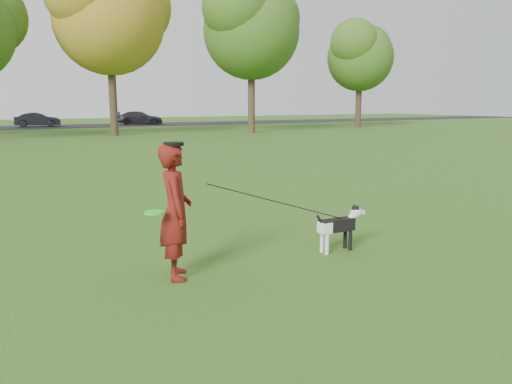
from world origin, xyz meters
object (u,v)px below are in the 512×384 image
car_mid (38,120)px  dog (340,224)px  man (175,212)px  car_right (140,118)px

car_mid → dog: bearing=-171.4°
dog → man: bearing=178.8°
man → dog: 2.52m
man → car_right: size_ratio=0.41×
man → car_mid: bearing=11.9°
man → car_mid: 40.02m
dog → car_right: size_ratio=0.21×
man → car_right: man is taller
car_mid → car_right: 8.64m
man → dog: (2.48, -0.05, -0.43)m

